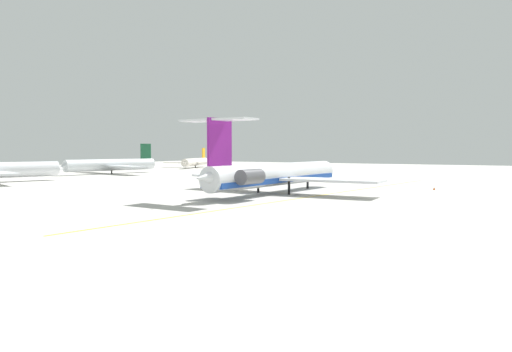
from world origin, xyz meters
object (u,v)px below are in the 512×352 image
object	(u,v)px
ground_crew_near_tail	(253,177)
safety_cone_wingtip	(277,181)
safety_cone_tail	(434,188)
main_jetliner	(273,174)
safety_cone_nose	(284,182)
airliner_mid_right	(109,165)
airliner_far_right	(195,162)
ground_crew_near_nose	(225,179)

from	to	relation	value
ground_crew_near_tail	safety_cone_wingtip	xyz separation A→B (m)	(0.93, -5.60, -0.80)
safety_cone_wingtip	safety_cone_tail	xyz separation A→B (m)	(-4.16, -33.32, 0.00)
main_jetliner	safety_cone_nose	world-z (taller)	main_jetliner
ground_crew_near_tail	safety_cone_wingtip	distance (m)	5.73
airliner_mid_right	safety_cone_tail	xyz separation A→B (m)	(-11.69, -92.30, -2.35)
main_jetliner	airliner_far_right	xyz separation A→B (m)	(79.78, 75.15, -0.91)
ground_crew_near_nose	safety_cone_wingtip	bearing A→B (deg)	-49.17
airliner_mid_right	main_jetliner	bearing A→B (deg)	78.99
ground_crew_near_nose	safety_cone_tail	bearing A→B (deg)	-91.34
ground_crew_near_nose	ground_crew_near_tail	size ratio (longest dim) A/B	0.97
main_jetliner	airliner_far_right	size ratio (longest dim) A/B	1.58
safety_cone_nose	safety_cone_wingtip	distance (m)	2.87
airliner_mid_right	airliner_far_right	size ratio (longest dim) A/B	1.18
airliner_far_right	ground_crew_near_nose	world-z (taller)	airliner_far_right
main_jetliner	airliner_far_right	world-z (taller)	main_jetliner
airliner_mid_right	airliner_far_right	world-z (taller)	airliner_mid_right
airliner_far_right	safety_cone_tail	distance (m)	113.96
airliner_mid_right	safety_cone_tail	distance (m)	93.06
ground_crew_near_tail	safety_cone_nose	world-z (taller)	ground_crew_near_tail
airliner_mid_right	ground_crew_near_tail	distance (m)	54.07
main_jetliner	ground_crew_near_nose	size ratio (longest dim) A/B	24.19
airliner_far_right	safety_cone_nose	distance (m)	87.44
airliner_mid_right	safety_cone_tail	world-z (taller)	airliner_mid_right
airliner_mid_right	airliner_far_right	distance (m)	48.36
main_jetliner	airliner_mid_right	bearing A→B (deg)	70.76
safety_cone_wingtip	safety_cone_tail	world-z (taller)	same
safety_cone_tail	main_jetliner	bearing A→B (deg)	132.45
airliner_mid_right	airliner_far_right	xyz separation A→B (m)	(48.13, 4.69, -0.38)
ground_crew_near_nose	safety_cone_nose	distance (m)	12.67
airliner_mid_right	safety_cone_wingtip	xyz separation A→B (m)	(-7.53, -58.98, -2.35)
ground_crew_near_tail	safety_cone_wingtip	world-z (taller)	ground_crew_near_tail
main_jetliner	airliner_mid_right	xyz separation A→B (m)	(31.65, 70.47, -0.53)
ground_crew_near_nose	airliner_far_right	bearing A→B (deg)	32.66
ground_crew_near_nose	safety_cone_tail	distance (m)	41.50
airliner_mid_right	safety_cone_nose	bearing A→B (deg)	94.69
airliner_far_right	safety_cone_wingtip	world-z (taller)	airliner_far_right
safety_cone_nose	safety_cone_wingtip	xyz separation A→B (m)	(1.63, 2.36, 0.00)
safety_cone_nose	safety_cone_tail	world-z (taller)	same
ground_crew_near_nose	ground_crew_near_tail	world-z (taller)	ground_crew_near_tail
airliner_mid_right	safety_cone_wingtip	bearing A→B (deg)	95.90
safety_cone_wingtip	safety_cone_tail	bearing A→B (deg)	-97.12
main_jetliner	safety_cone_nose	xyz separation A→B (m)	(22.50, 9.13, -2.88)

